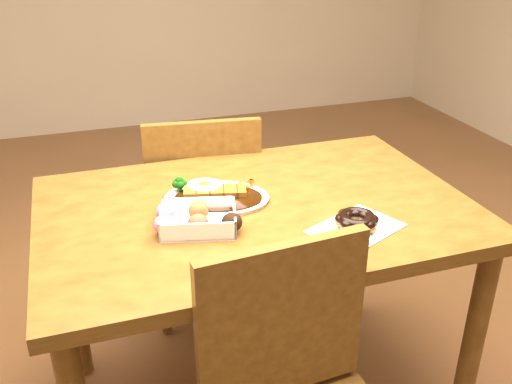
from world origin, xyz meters
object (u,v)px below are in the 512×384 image
object	(u,v)px
table	(256,235)
katsu_curry_plate	(215,195)
chair_far	(202,209)
donut_box	(196,219)
pon_de_ring	(357,221)

from	to	relation	value
table	katsu_curry_plate	distance (m)	0.17
katsu_curry_plate	table	bearing A→B (deg)	-33.45
table	chair_far	bearing A→B (deg)	93.93
donut_box	katsu_curry_plate	bearing A→B (deg)	58.14
chair_far	donut_box	size ratio (longest dim) A/B	3.76
donut_box	chair_far	bearing A→B (deg)	75.97
table	pon_de_ring	world-z (taller)	pon_de_ring
katsu_curry_plate	donut_box	world-z (taller)	katsu_curry_plate
chair_far	pon_de_ring	xyz separation A→B (m)	(0.24, -0.75, 0.29)
chair_far	pon_de_ring	distance (m)	0.84
chair_far	pon_de_ring	size ratio (longest dim) A/B	3.16
chair_far	pon_de_ring	world-z (taller)	chair_far
table	donut_box	world-z (taller)	donut_box
donut_box	pon_de_ring	distance (m)	0.42
table	donut_box	xyz separation A→B (m)	(-0.19, -0.07, 0.13)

